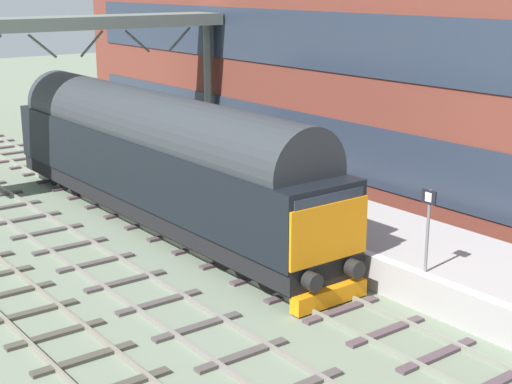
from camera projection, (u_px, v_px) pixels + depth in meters
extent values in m
plane|color=slate|center=(284.00, 284.00, 21.76)|extent=(140.00, 140.00, 0.00)
cube|color=gray|center=(264.00, 288.00, 21.32)|extent=(0.07, 60.00, 0.15)
cube|color=gray|center=(303.00, 276.00, 22.16)|extent=(0.07, 60.00, 0.15)
cube|color=#4D3D42|center=(496.00, 383.00, 16.30)|extent=(2.50, 0.26, 0.09)
cube|color=#4D3D42|center=(437.00, 356.00, 17.51)|extent=(2.50, 0.26, 0.09)
cube|color=#4D3D42|center=(386.00, 331.00, 18.72)|extent=(2.50, 0.26, 0.09)
cube|color=#4D3D42|center=(342.00, 310.00, 19.93)|extent=(2.50, 0.26, 0.09)
cube|color=#4D3D42|center=(302.00, 291.00, 21.14)|extent=(2.50, 0.26, 0.09)
cube|color=#4D3D42|center=(267.00, 274.00, 22.35)|extent=(2.50, 0.26, 0.09)
cube|color=#4D3D42|center=(235.00, 259.00, 23.56)|extent=(2.50, 0.26, 0.09)
cube|color=#4D3D42|center=(206.00, 246.00, 24.77)|extent=(2.50, 0.26, 0.09)
cube|color=#4D3D42|center=(181.00, 233.00, 25.98)|extent=(2.50, 0.26, 0.09)
cube|color=#4D3D42|center=(157.00, 222.00, 27.19)|extent=(2.50, 0.26, 0.09)
cube|color=#4D3D42|center=(135.00, 212.00, 28.40)|extent=(2.50, 0.26, 0.09)
cube|color=#4D3D42|center=(115.00, 202.00, 29.61)|extent=(2.50, 0.26, 0.09)
cube|color=#4D3D42|center=(97.00, 194.00, 30.82)|extent=(2.50, 0.26, 0.09)
cube|color=#4D3D42|center=(80.00, 186.00, 32.03)|extent=(2.50, 0.26, 0.09)
cube|color=#4D3D42|center=(65.00, 178.00, 33.25)|extent=(2.50, 0.26, 0.09)
cube|color=#4D3D42|center=(50.00, 171.00, 34.46)|extent=(2.50, 0.26, 0.09)
cube|color=#4D3D42|center=(36.00, 165.00, 35.67)|extent=(2.50, 0.26, 0.09)
cube|color=#4D3D42|center=(24.00, 159.00, 36.88)|extent=(2.50, 0.26, 0.09)
cube|color=#4D3D42|center=(12.00, 153.00, 38.09)|extent=(2.50, 0.26, 0.09)
cube|color=#4D3D42|center=(1.00, 148.00, 39.30)|extent=(2.50, 0.26, 0.09)
cube|color=slate|center=(153.00, 320.00, 19.26)|extent=(0.07, 60.00, 0.15)
cube|color=slate|center=(201.00, 306.00, 20.10)|extent=(0.07, 60.00, 0.15)
cube|color=#494240|center=(243.00, 355.00, 17.53)|extent=(2.50, 0.26, 0.09)
cube|color=#494240|center=(198.00, 327.00, 18.97)|extent=(2.50, 0.26, 0.09)
cube|color=#494240|center=(159.00, 302.00, 20.41)|extent=(2.50, 0.26, 0.09)
cube|color=#494240|center=(126.00, 281.00, 21.84)|extent=(2.50, 0.26, 0.09)
cube|color=#494240|center=(96.00, 263.00, 23.28)|extent=(2.50, 0.26, 0.09)
cube|color=#494240|center=(70.00, 246.00, 24.72)|extent=(2.50, 0.26, 0.09)
cube|color=#494240|center=(47.00, 232.00, 26.16)|extent=(2.50, 0.26, 0.09)
cube|color=#494240|center=(27.00, 219.00, 27.59)|extent=(2.50, 0.26, 0.09)
cube|color=#494240|center=(8.00, 207.00, 29.03)|extent=(2.50, 0.26, 0.09)
cube|color=gray|center=(40.00, 354.00, 17.53)|extent=(0.07, 60.00, 0.15)
cube|color=gray|center=(98.00, 337.00, 18.37)|extent=(0.07, 60.00, 0.15)
cube|color=#433F36|center=(84.00, 359.00, 17.35)|extent=(2.50, 0.26, 0.09)
cube|color=#433F36|center=(56.00, 334.00, 18.56)|extent=(2.50, 0.26, 0.09)
cube|color=#433F36|center=(31.00, 313.00, 19.77)|extent=(2.50, 0.26, 0.09)
cube|color=#433F36|center=(9.00, 294.00, 20.98)|extent=(2.50, 0.26, 0.09)
cube|color=#9E9A99|center=(374.00, 242.00, 23.73)|extent=(4.00, 44.00, 1.00)
cube|color=silver|center=(330.00, 238.00, 22.51)|extent=(0.30, 44.00, 0.01)
cube|color=#262F3F|center=(344.00, 150.00, 28.82)|extent=(0.06, 38.17, 2.21)
cube|color=#262F3F|center=(348.00, 44.00, 27.77)|extent=(0.06, 38.17, 2.21)
cube|color=black|center=(156.00, 201.00, 26.97)|extent=(2.56, 17.74, 0.60)
cube|color=black|center=(155.00, 164.00, 26.61)|extent=(2.70, 17.74, 2.10)
cylinder|color=#2C3034|center=(154.00, 129.00, 26.28)|extent=(2.56, 16.32, 2.57)
cube|color=orange|center=(329.00, 233.00, 19.82)|extent=(2.65, 0.08, 1.58)
cube|color=#232D3D|center=(330.00, 206.00, 19.64)|extent=(2.38, 0.04, 0.64)
cube|color=#232D3D|center=(188.00, 150.00, 27.33)|extent=(0.04, 12.42, 0.44)
cylinder|color=black|center=(312.00, 282.00, 19.51)|extent=(0.48, 0.35, 0.48)
cylinder|color=black|center=(355.00, 269.00, 20.39)|extent=(0.48, 0.35, 0.48)
cube|color=orange|center=(329.00, 296.00, 20.23)|extent=(2.43, 0.36, 0.47)
cylinder|color=black|center=(289.00, 269.00, 21.44)|extent=(1.64, 1.04, 1.04)
cylinder|color=black|center=(265.00, 258.00, 22.29)|extent=(1.64, 1.04, 1.04)
cylinder|color=black|center=(243.00, 248.00, 23.13)|extent=(1.64, 1.04, 1.04)
cylinder|color=black|center=(93.00, 181.00, 30.96)|extent=(1.64, 1.04, 1.04)
cylinder|color=black|center=(81.00, 175.00, 31.81)|extent=(1.64, 1.04, 1.04)
cylinder|color=black|center=(70.00, 170.00, 32.65)|extent=(1.64, 1.04, 1.04)
cylinder|color=slate|center=(428.00, 231.00, 19.65)|extent=(0.08, 0.08, 2.20)
cube|color=black|center=(429.00, 197.00, 19.39)|extent=(0.05, 0.44, 0.36)
cube|color=white|center=(428.00, 197.00, 19.37)|extent=(0.01, 0.20, 0.24)
cylinder|color=#243531|center=(283.00, 180.00, 27.49)|extent=(0.13, 0.13, 0.84)
cylinder|color=#243531|center=(279.00, 178.00, 27.64)|extent=(0.13, 0.13, 0.84)
cylinder|color=#2B4A8C|center=(281.00, 160.00, 27.38)|extent=(0.34, 0.34, 0.56)
sphere|color=tan|center=(281.00, 149.00, 27.27)|extent=(0.22, 0.22, 0.22)
cylinder|color=#2B4A8C|center=(285.00, 161.00, 27.22)|extent=(0.09, 0.09, 0.52)
cylinder|color=#2B4A8C|center=(278.00, 159.00, 27.54)|extent=(0.09, 0.09, 0.52)
cylinder|color=slate|center=(208.00, 96.00, 35.00)|extent=(0.36, 0.36, 6.45)
cube|color=slate|center=(41.00, 24.00, 29.58)|extent=(15.78, 2.00, 0.50)
cylinder|color=slate|center=(43.00, 46.00, 29.81)|extent=(1.13, 0.10, 0.99)
cylinder|color=slate|center=(92.00, 44.00, 31.03)|extent=(1.08, 0.10, 1.04)
cylinder|color=slate|center=(137.00, 41.00, 32.25)|extent=(1.14, 0.10, 0.98)
cylinder|color=slate|center=(180.00, 39.00, 33.46)|extent=(1.12, 0.10, 1.00)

